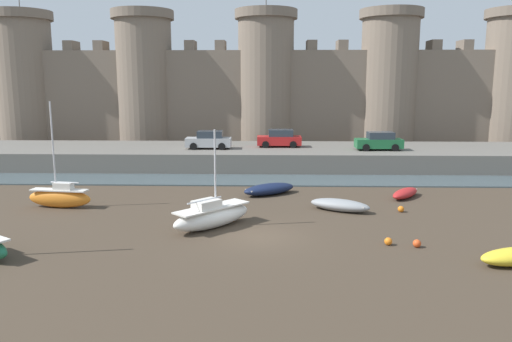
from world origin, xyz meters
The scene contains 15 objects.
ground_plane centered at (0.00, 0.00, 0.00)m, with size 160.00×160.00×0.00m, color #423528.
water_channel centered at (0.00, 14.47, 0.05)m, with size 80.00×4.50×0.10m, color #47565B.
quay_road centered at (0.00, 21.72, 0.86)m, with size 67.57×10.00×1.73m, color #666059.
castle centered at (0.00, 33.36, 7.12)m, with size 62.58×7.00×18.64m.
rowboat_foreground_left centered at (4.76, 5.20, 0.38)m, with size 3.89×2.77×0.73m.
sailboat_foreground_centre centered at (-2.60, 1.48, 0.66)m, with size 4.49×4.69×5.28m.
rowboat_near_channel_left centered at (0.46, 9.56, 0.40)m, with size 4.13×3.42×0.77m.
sailboat_midflat_right centered at (-12.58, 5.55, 0.69)m, with size 4.16×1.40×6.60m.
rowboat_midflat_centre centered at (9.67, 8.84, 0.33)m, with size 2.79×3.20×0.63m.
mooring_buoy_off_centre centered at (7.49, -1.51, 0.19)m, with size 0.38×0.38×0.38m, color #E04C1E.
mooring_buoy_mid_mud centered at (6.21, -1.23, 0.19)m, with size 0.38×0.38×0.38m, color orange.
mooring_buoy_near_shore centered at (8.41, 5.01, 0.19)m, with size 0.38×0.38×0.38m, color orange.
car_quay_centre_east centered at (-5.06, 20.63, 2.51)m, with size 4.12×1.92×1.62m.
car_quay_west centered at (10.25, 20.17, 2.51)m, with size 4.12×1.92×1.62m.
car_quay_centre_west centered at (1.40, 22.12, 2.51)m, with size 4.12×1.92×1.62m.
Camera 1 is at (0.49, -24.37, 7.75)m, focal length 35.00 mm.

